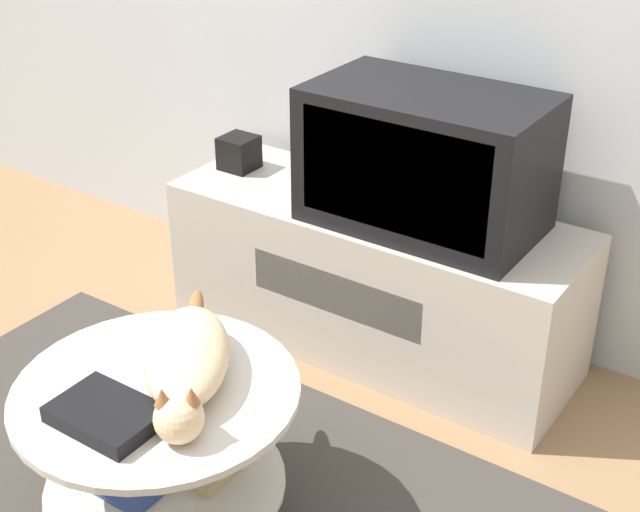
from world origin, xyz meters
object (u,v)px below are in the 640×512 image
at_px(speaker, 239,153).
at_px(dvd_box, 106,414).
at_px(tv, 426,159).
at_px(cat, 186,361).

bearing_deg(speaker, dvd_box, -63.94).
distance_m(tv, dvd_box, 1.17).
distance_m(tv, cat, 0.96).
relative_size(dvd_box, cat, 0.45).
relative_size(tv, dvd_box, 2.90).
xyz_separation_m(speaker, cat, (0.61, -0.95, -0.05)).
bearing_deg(speaker, cat, -57.21).
relative_size(speaker, cat, 0.22).
xyz_separation_m(speaker, dvd_box, (0.57, -1.16, -0.09)).
distance_m(speaker, cat, 1.13).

